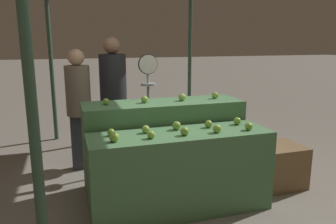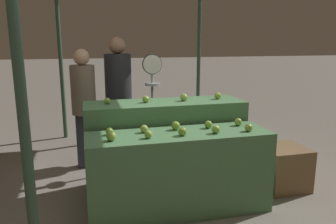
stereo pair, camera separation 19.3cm
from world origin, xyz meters
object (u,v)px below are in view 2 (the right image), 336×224
at_px(person_customer_left, 84,100).
at_px(person_vendor_at_scale, 119,91).
at_px(wooden_crate_side, 283,167).
at_px(produce_scale, 152,87).

bearing_deg(person_customer_left, person_vendor_at_scale, -172.04).
distance_m(person_customer_left, wooden_crate_side, 2.68).
xyz_separation_m(produce_scale, person_vendor_at_scale, (-0.42, 0.34, -0.09)).
height_order(produce_scale, wooden_crate_side, produce_scale).
relative_size(produce_scale, person_vendor_at_scale, 0.87).
xyz_separation_m(produce_scale, wooden_crate_side, (1.35, -1.05, -0.87)).
xyz_separation_m(person_customer_left, wooden_crate_side, (2.25, -1.27, -0.69)).
height_order(produce_scale, person_vendor_at_scale, person_vendor_at_scale).
height_order(produce_scale, person_customer_left, person_customer_left).
bearing_deg(person_customer_left, produce_scale, 160.51).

